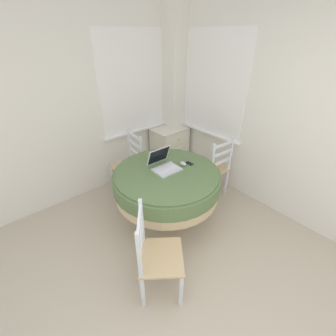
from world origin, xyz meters
TOP-DOWN VIEW (x-y plane):
  - corner_room_shell at (1.26, 1.75)m, footprint 4.45×4.61m
  - round_dining_table at (0.91, 1.46)m, footprint 1.25×1.25m
  - laptop at (0.93, 1.54)m, footprint 0.31×0.32m
  - computer_mouse at (1.15, 1.44)m, footprint 0.06×0.09m
  - cell_phone at (1.24, 1.42)m, footprint 0.05×0.11m
  - dining_chair_near_back_window at (0.93, 2.34)m, footprint 0.42×0.44m
  - dining_chair_near_right_window at (1.79, 1.46)m, footprint 0.44×0.41m
  - dining_chair_camera_near at (0.26, 0.84)m, footprint 0.56×0.56m
  - corner_cabinet at (1.86, 2.50)m, footprint 0.60×0.45m

SIDE VIEW (x-z plane):
  - corner_cabinet at x=1.86m, z-range 0.00..0.75m
  - dining_chair_near_back_window at x=0.93m, z-range -0.02..0.92m
  - dining_chair_near_right_window at x=1.79m, z-range -0.02..0.92m
  - dining_chair_camera_near at x=0.26m, z-range -0.02..0.92m
  - round_dining_table at x=0.91m, z-range 0.24..1.01m
  - cell_phone at x=1.24m, z-range 0.77..0.78m
  - computer_mouse at x=1.15m, z-range 0.77..0.81m
  - laptop at x=0.93m, z-range 0.70..0.93m
  - corner_room_shell at x=1.26m, z-range 0.00..2.55m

